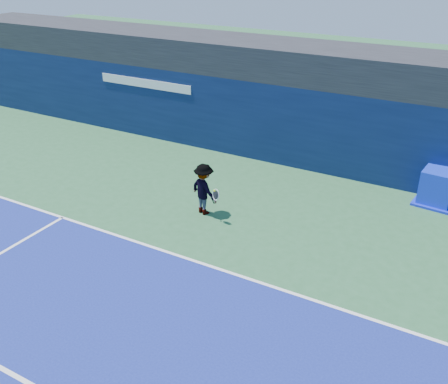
{
  "coord_description": "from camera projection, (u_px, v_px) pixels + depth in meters",
  "views": [
    {
      "loc": [
        5.79,
        -6.16,
        7.49
      ],
      "look_at": [
        -0.58,
        5.2,
        1.0
      ],
      "focal_mm": 40.0,
      "sensor_mm": 36.0,
      "label": 1
    }
  ],
  "objects": [
    {
      "name": "ground",
      "position": [
        129.0,
        334.0,
        10.69
      ],
      "size": [
        80.0,
        80.0,
        0.0
      ],
      "primitive_type": "plane",
      "color": "#2A5D36",
      "rests_on": "ground"
    },
    {
      "name": "tennis_player",
      "position": [
        204.0,
        189.0,
        15.15
      ],
      "size": [
        1.34,
        0.92,
        1.62
      ],
      "color": "white",
      "rests_on": "ground"
    },
    {
      "name": "back_wall_assembly",
      "position": [
        309.0,
        127.0,
        18.21
      ],
      "size": [
        36.0,
        1.03,
        3.0
      ],
      "color": "#0B183C",
      "rests_on": "ground"
    },
    {
      "name": "baseline",
      "position": [
        202.0,
        263.0,
        13.02
      ],
      "size": [
        24.0,
        0.1,
        0.01
      ],
      "primitive_type": "cube",
      "color": "white",
      "rests_on": "ground"
    },
    {
      "name": "tennis_ball",
      "position": [
        214.0,
        191.0,
        14.52
      ],
      "size": [
        0.06,
        0.06,
        0.06
      ],
      "color": "#B5D918",
      "rests_on": "ground"
    },
    {
      "name": "equipment_cart",
      "position": [
        437.0,
        188.0,
        15.84
      ],
      "size": [
        1.31,
        1.31,
        1.15
      ],
      "color": "#0E24C5",
      "rests_on": "ground"
    },
    {
      "name": "stadium_band",
      "position": [
        323.0,
        64.0,
        18.06
      ],
      "size": [
        36.0,
        3.0,
        1.2
      ],
      "primitive_type": "cube",
      "color": "black",
      "rests_on": "back_wall_assembly"
    }
  ]
}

